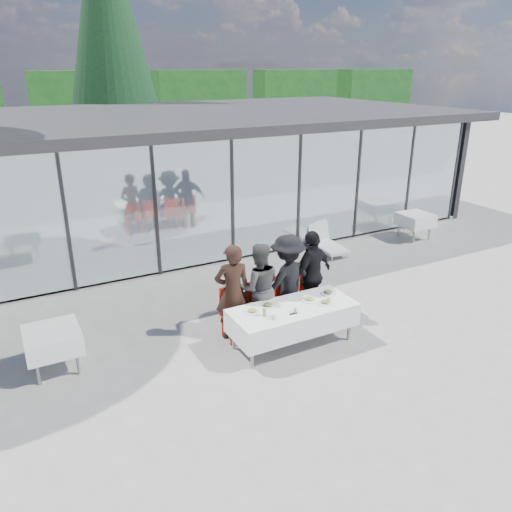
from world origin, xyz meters
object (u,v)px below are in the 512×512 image
Objects in this scene: diner_chair_c at (287,297)px; diner_chair_d at (312,291)px; diner_chair_b at (259,304)px; spare_chair_a at (403,211)px; folded_eyeglasses at (293,314)px; diner_c at (287,280)px; diner_d at (312,275)px; plate_b at (268,305)px; plate_d at (328,292)px; lounger at (325,242)px; spare_table_left at (53,340)px; conifer_tree at (108,27)px; diner_a at (233,292)px; plate_extra at (325,302)px; dining_table at (293,317)px; diner_chair_a at (233,310)px; plate_c at (309,299)px; spare_table_right at (415,220)px; diner_b at (258,288)px; spare_chair_b at (326,221)px; plate_a at (252,311)px; juice_bottle at (264,312)px.

diner_chair_d is (0.56, 0.00, 0.00)m from diner_chair_c.
diner_chair_b is 1.00× the size of spare_chair_a.
diner_c is at bearing 63.94° from folded_eyeglasses.
diner_d is 6.37× the size of plate_b.
plate_d is 4.39m from lounger.
conifer_tree reaches higher than spare_table_left.
diner_d is at bearing -129.72° from lounger.
diner_a is at bearing -95.11° from conifer_tree.
diner_a is at bearing 146.25° from plate_extra.
conifer_tree reaches higher than diner_d.
plate_extra is at bearing -110.35° from diner_chair_d.
dining_table is 0.91m from plate_d.
diner_d reaches higher than diner_chair_d.
spare_chair_a is (6.35, 3.55, -0.36)m from diner_c.
plate_b is 0.33× the size of spare_table_left.
plate_d is 2.01× the size of folded_eyeglasses.
diner_chair_d is at bearing 0.00° from diner_chair_a.
diner_chair_d reaches higher than plate_c.
diner_chair_a is 0.71× the size of lounger.
spare_table_right is at bearing 25.96° from diner_chair_d.
diner_b is at bearing 134.35° from plate_c.
plate_b reaches higher than lounger.
diner_c is 12.83× the size of folded_eyeglasses.
diner_chair_c and spare_chair_b have the same top height.
folded_eyeglasses is at bearing -149.05° from plate_c.
plate_b is at bearing 25.89° from diner_c.
diner_c reaches higher than plate_b.
spare_table_right is (10.12, 2.20, 0.00)m from spare_table_left.
conifer_tree is (1.11, 12.40, 5.08)m from diner_a.
spare_table_left is 11.03m from spare_chair_a.
diner_d is 4.90m from spare_chair_b.
plate_extra is 0.71m from folded_eyeglasses.
diner_chair_c is 3.47× the size of plate_b.
spare_table_right is at bearing 23.78° from diner_chair_c.
folded_eyeglasses reaches higher than dining_table.
plate_extra is 5.83m from spare_chair_b.
plate_extra is (1.38, -0.92, -0.13)m from diner_a.
diner_b is 3.62m from spare_table_left.
plate_a and plate_extra have the same top height.
plate_c is at bearing 30.95° from folded_eyeglasses.
lounger is (2.46, 2.97, -0.28)m from diner_chair_d.
dining_table is at bearing 6.18° from juice_bottle.
diner_chair_a reaches higher than spare_table_right.
plate_c is at bearing 152.31° from diner_b.
plate_d is 0.29× the size of spare_chair_a.
conifer_tree is (-0.57, 13.01, 5.21)m from plate_d.
plate_a is 14.05m from conifer_tree.
dining_table is 8.04× the size of plate_a.
diner_chair_b is 0.97m from plate_c.
plate_a reaches higher than spare_table_left.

